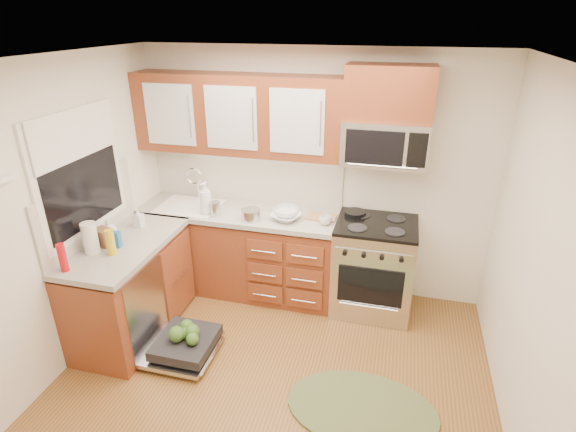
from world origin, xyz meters
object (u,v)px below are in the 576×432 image
(microwave, at_px, (385,143))
(bowl_b, at_px, (286,212))
(cup, at_px, (325,220))
(paper_towel_roll, at_px, (90,238))
(sink, at_px, (190,217))
(range, at_px, (373,267))
(dishwasher, at_px, (182,345))
(upper_cabinets, at_px, (238,114))
(rug, at_px, (362,408))
(cutting_board, at_px, (321,217))
(skillet, at_px, (355,213))
(bowl_a, at_px, (286,217))
(stock_pot, at_px, (251,215))

(microwave, relative_size, bowl_b, 2.94)
(cup, bearing_deg, paper_towel_roll, -150.39)
(sink, bearing_deg, range, 0.30)
(dishwasher, bearing_deg, bowl_b, 60.25)
(paper_towel_roll, xyz_separation_m, bowl_b, (1.39, 1.12, -0.09))
(upper_cabinets, distance_m, cup, 1.32)
(paper_towel_roll, height_order, bowl_b, paper_towel_roll)
(rug, bearing_deg, cutting_board, 113.39)
(upper_cabinets, relative_size, range, 2.16)
(sink, xyz_separation_m, bowl_b, (1.04, 0.02, 0.17))
(skillet, height_order, paper_towel_roll, paper_towel_roll)
(upper_cabinets, height_order, bowl_a, upper_cabinets)
(stock_pot, bearing_deg, cutting_board, 18.77)
(sink, height_order, rug, sink)
(cutting_board, bearing_deg, upper_cabinets, 173.37)
(sink, relative_size, stock_pot, 3.31)
(skillet, distance_m, cup, 0.35)
(microwave, distance_m, stock_pot, 1.43)
(skillet, xyz_separation_m, bowl_a, (-0.65, -0.23, -0.01))
(microwave, bearing_deg, paper_towel_roll, -151.49)
(microwave, bearing_deg, dishwasher, -140.93)
(dishwasher, relative_size, stock_pot, 3.74)
(stock_pot, relative_size, bowl_a, 0.68)
(microwave, height_order, dishwasher, microwave)
(bowl_a, bearing_deg, microwave, 13.53)
(dishwasher, height_order, paper_towel_roll, paper_towel_roll)
(skillet, bearing_deg, cutting_board, -162.87)
(bowl_a, bearing_deg, range, 5.86)
(microwave, xyz_separation_m, stock_pot, (-1.20, -0.30, -0.72))
(sink, relative_size, cutting_board, 2.15)
(dishwasher, height_order, cup, cup)
(range, distance_m, paper_towel_roll, 2.61)
(skillet, bearing_deg, paper_towel_roll, -148.46)
(rug, bearing_deg, microwave, 92.25)
(cutting_board, height_order, bowl_a, bowl_a)
(cutting_board, relative_size, paper_towel_roll, 1.07)
(microwave, distance_m, dishwasher, 2.55)
(microwave, distance_m, cup, 0.90)
(sink, height_order, cup, cup)
(paper_towel_roll, distance_m, bowl_a, 1.75)
(bowl_b, bearing_deg, skillet, 11.72)
(rug, distance_m, bowl_b, 1.91)
(stock_pot, distance_m, cup, 0.72)
(dishwasher, relative_size, bowl_b, 2.71)
(stock_pot, relative_size, cutting_board, 0.65)
(upper_cabinets, distance_m, microwave, 1.42)
(cup, bearing_deg, bowl_b, 166.29)
(rug, height_order, bowl_a, bowl_a)
(range, xyz_separation_m, cup, (-0.48, -0.10, 0.50))
(skillet, xyz_separation_m, bowl_b, (-0.67, -0.14, -0.00))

